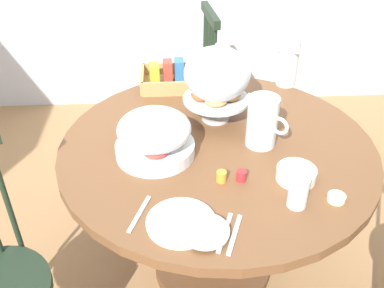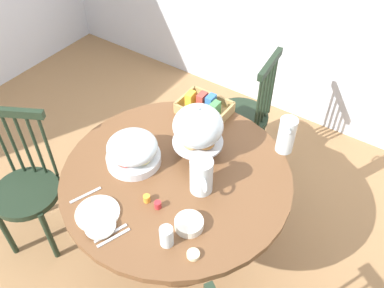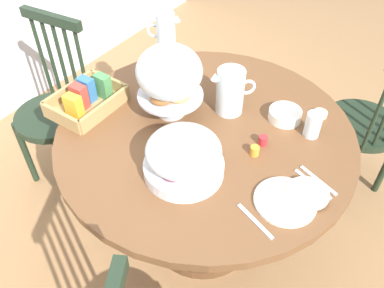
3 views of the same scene
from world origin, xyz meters
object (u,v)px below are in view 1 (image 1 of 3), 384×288
at_px(windsor_chair_near_window, 187,97).
at_px(china_plate_small, 206,231).
at_px(fruit_platter_covered, 154,136).
at_px(pastry_stand_with_dome, 217,77).
at_px(dining_table, 216,183).
at_px(milk_pitcher, 262,124).
at_px(orange_juice_pitcher, 288,65).
at_px(butter_dish, 336,198).
at_px(china_plate_large, 181,222).
at_px(drinking_glass, 298,192).
at_px(cereal_bowl, 296,174).
at_px(cereal_basket, 173,77).

distance_m(windsor_chair_near_window, china_plate_small, 1.44).
bearing_deg(fruit_platter_covered, pastry_stand_with_dome, 43.90).
bearing_deg(dining_table, milk_pitcher, -4.67).
bearing_deg(pastry_stand_with_dome, fruit_platter_covered, -136.10).
distance_m(dining_table, orange_juice_pitcher, 0.70).
relative_size(fruit_platter_covered, butter_dish, 5.00).
relative_size(china_plate_large, drinking_glass, 2.00).
distance_m(windsor_chair_near_window, cereal_bowl, 1.25).
distance_m(milk_pitcher, cereal_basket, 0.63).
height_order(pastry_stand_with_dome, drinking_glass, pastry_stand_with_dome).
bearing_deg(fruit_platter_covered, cereal_bowl, -20.09).
bearing_deg(china_plate_large, fruit_platter_covered, 102.26).
relative_size(dining_table, milk_pitcher, 6.10).
relative_size(milk_pitcher, china_plate_large, 0.93).
relative_size(dining_table, windsor_chair_near_window, 1.28).
xyz_separation_m(orange_juice_pitcher, butter_dish, (-0.04, -0.86, -0.09)).
relative_size(cereal_basket, china_plate_small, 2.11).
xyz_separation_m(cereal_basket, china_plate_large, (-0.00, -0.95, -0.04)).
xyz_separation_m(dining_table, drinking_glass, (0.22, -0.37, 0.26)).
bearing_deg(cereal_bowl, butter_dish, -48.43).
relative_size(dining_table, china_plate_large, 5.67).
height_order(windsor_chair_near_window, china_plate_small, windsor_chair_near_window).
height_order(fruit_platter_covered, butter_dish, fruit_platter_covered).
bearing_deg(china_plate_small, butter_dish, 15.89).
height_order(orange_juice_pitcher, drinking_glass, orange_juice_pitcher).
height_order(china_plate_large, drinking_glass, drinking_glass).
height_order(fruit_platter_covered, china_plate_large, fruit_platter_covered).
bearing_deg(dining_table, cereal_basket, 107.02).
bearing_deg(cereal_bowl, fruit_platter_covered, 159.91).
xyz_separation_m(windsor_chair_near_window, cereal_bowl, (0.32, -1.16, 0.31)).
xyz_separation_m(windsor_chair_near_window, pastry_stand_with_dome, (0.09, -0.73, 0.48)).
bearing_deg(drinking_glass, china_plate_large, -170.92).
relative_size(dining_table, china_plate_small, 8.32).
relative_size(dining_table, orange_juice_pitcher, 5.67).
bearing_deg(china_plate_small, milk_pitcher, 61.34).
height_order(windsor_chair_near_window, milk_pitcher, windsor_chair_near_window).
bearing_deg(china_plate_small, china_plate_large, 143.99).
height_order(fruit_platter_covered, cereal_basket, fruit_platter_covered).
bearing_deg(cereal_bowl, china_plate_large, -154.99).
relative_size(drinking_glass, butter_dish, 1.83).
bearing_deg(drinking_glass, milk_pitcher, 97.75).
bearing_deg(china_plate_large, windsor_chair_near_window, 86.22).
bearing_deg(china_plate_small, drinking_glass, 20.29).
relative_size(fruit_platter_covered, china_plate_small, 2.00).
relative_size(windsor_chair_near_window, milk_pitcher, 4.77).
relative_size(dining_table, cereal_bowl, 8.91).
bearing_deg(pastry_stand_with_dome, drinking_glass, -69.88).
relative_size(dining_table, cereal_basket, 3.95).
bearing_deg(windsor_chair_near_window, pastry_stand_with_dome, -83.34).
bearing_deg(dining_table, cereal_bowl, -43.88).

